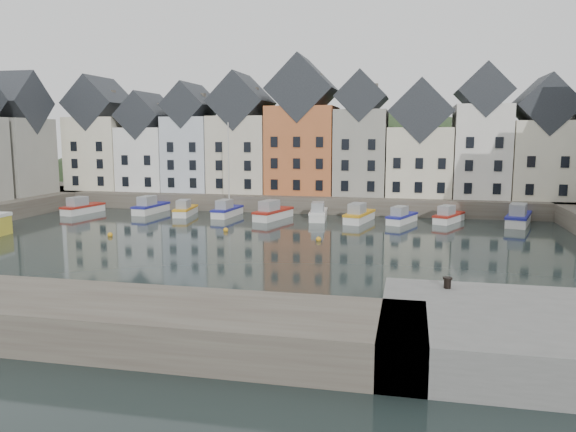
% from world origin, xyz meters
% --- Properties ---
extents(ground, '(260.00, 260.00, 0.00)m').
position_xyz_m(ground, '(0.00, 0.00, 0.00)').
color(ground, black).
rests_on(ground, ground).
extents(far_quay, '(90.00, 16.00, 2.00)m').
position_xyz_m(far_quay, '(0.00, 30.00, 1.00)').
color(far_quay, '#4D443B').
rests_on(far_quay, ground).
extents(hillside, '(153.60, 70.40, 64.00)m').
position_xyz_m(hillside, '(0.02, 56.00, -17.96)').
color(hillside, '#22341A').
rests_on(hillside, ground).
extents(far_terrace, '(72.37, 8.16, 17.78)m').
position_xyz_m(far_terrace, '(3.21, 28.00, 8.88)').
color(far_terrace, '#F1E8C9').
rests_on(far_terrace, far_quay).
extents(mooring_buoys, '(20.50, 5.50, 0.50)m').
position_xyz_m(mooring_buoys, '(-4.00, 5.33, 0.15)').
color(mooring_buoys, orange).
rests_on(mooring_buoys, ground).
extents(boat_a, '(2.92, 6.32, 2.34)m').
position_xyz_m(boat_a, '(-25.58, 16.58, 0.70)').
color(boat_a, silver).
rests_on(boat_a, ground).
extents(boat_b, '(2.42, 6.41, 2.41)m').
position_xyz_m(boat_b, '(-17.46, 18.71, 0.72)').
color(boat_b, silver).
rests_on(boat_b, ground).
extents(boat_c, '(2.42, 5.77, 2.15)m').
position_xyz_m(boat_c, '(-12.46, 17.82, 0.64)').
color(boat_c, silver).
rests_on(boat_c, ground).
extents(boat_d, '(2.33, 6.05, 11.31)m').
position_xyz_m(boat_d, '(-7.25, 18.10, 0.73)').
color(boat_d, silver).
rests_on(boat_d, ground).
extents(boat_e, '(3.67, 6.75, 2.48)m').
position_xyz_m(boat_e, '(-1.35, 17.02, 0.74)').
color(boat_e, silver).
rests_on(boat_e, ground).
extents(boat_f, '(2.44, 6.12, 2.29)m').
position_xyz_m(boat_f, '(3.85, 17.93, 0.68)').
color(boat_f, silver).
rests_on(boat_f, ground).
extents(boat_g, '(3.23, 6.51, 2.40)m').
position_xyz_m(boat_g, '(8.59, 17.15, 0.71)').
color(boat_g, silver).
rests_on(boat_g, ground).
extents(boat_h, '(3.51, 5.76, 2.11)m').
position_xyz_m(boat_h, '(13.27, 17.34, 0.63)').
color(boat_h, silver).
rests_on(boat_h, ground).
extents(boat_i, '(3.87, 5.80, 2.14)m').
position_xyz_m(boat_i, '(18.37, 18.99, 0.64)').
color(boat_i, silver).
rests_on(boat_i, ground).
extents(boat_j, '(3.86, 7.19, 2.64)m').
position_xyz_m(boat_j, '(25.64, 18.66, 0.79)').
color(boat_j, silver).
rests_on(boat_j, ground).
extents(mooring_bollard, '(0.48, 0.48, 0.56)m').
position_xyz_m(mooring_bollard, '(16.11, -16.50, 2.31)').
color(mooring_bollard, black).
rests_on(mooring_bollard, near_quay).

